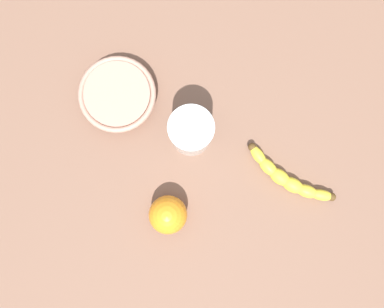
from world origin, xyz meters
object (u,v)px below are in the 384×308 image
object	(u,v)px
banana	(288,178)
orange_fruit	(168,215)
ceramic_bowl	(118,95)
smoothie_glass	(191,132)

from	to	relation	value
banana	orange_fruit	distance (cm)	26.21
ceramic_bowl	smoothie_glass	bearing A→B (deg)	-160.53
ceramic_bowl	orange_fruit	size ratio (longest dim) A/B	2.08
smoothie_glass	ceramic_bowl	world-z (taller)	smoothie_glass
smoothie_glass	ceramic_bowl	distance (cm)	17.98
ceramic_bowl	orange_fruit	world-z (taller)	orange_fruit
smoothie_glass	orange_fruit	size ratio (longest dim) A/B	1.60
smoothie_glass	banana	bearing A→B (deg)	-156.62
banana	smoothie_glass	world-z (taller)	smoothie_glass
banana	ceramic_bowl	bearing A→B (deg)	-173.79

